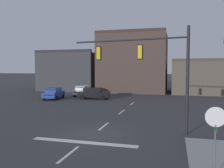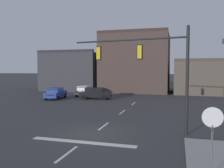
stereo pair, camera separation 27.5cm
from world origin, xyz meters
The scene contains 9 objects.
ground_plane centered at (0.00, 0.00, 0.00)m, with size 400.00×400.00×0.00m, color #353538.
stop_bar_paint centered at (0.00, -2.00, 0.00)m, with size 6.40×0.50×0.01m, color silver.
lane_centreline centered at (0.00, 2.00, 0.00)m, with size 0.16×26.40×0.01m.
signal_mast_near_side centered at (3.47, 1.59, 4.69)m, with size 8.21×1.25×7.02m.
stop_sign centered at (6.56, -5.13, 2.14)m, with size 0.76×0.64×2.83m.
car_lot_nearside centered at (-9.07, 20.35, 0.86)m, with size 1.95×4.47×1.61m.
car_lot_middle centered at (-6.09, 16.98, 0.86)m, with size 4.61×2.35×1.61m.
car_lot_farside centered at (-11.52, 15.43, 0.86)m, with size 2.39×4.62×1.61m.
building_row centered at (-2.44, 29.95, 4.08)m, with size 36.71×12.37×10.98m.
Camera 2 is at (5.33, -14.47, 4.23)m, focal length 37.83 mm.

